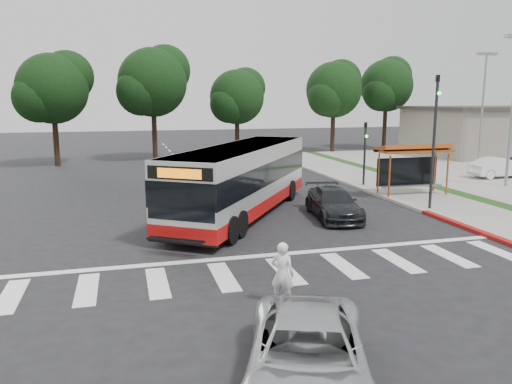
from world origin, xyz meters
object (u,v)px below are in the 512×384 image
object	(u,v)px
transit_bus	(242,181)
pedestrian	(282,274)
silver_suv_south	(308,357)
dark_sedan	(333,203)

from	to	relation	value
transit_bus	pedestrian	distance (m)	10.67
pedestrian	silver_suv_south	xyz separation A→B (m)	(-0.77, -3.89, -0.18)
transit_bus	pedestrian	xyz separation A→B (m)	(-1.44, -10.55, -0.76)
dark_sedan	pedestrian	bearing A→B (deg)	-113.11
pedestrian	transit_bus	bearing A→B (deg)	-61.70
pedestrian	dark_sedan	world-z (taller)	pedestrian
dark_sedan	silver_suv_south	distance (m)	14.11
dark_sedan	transit_bus	bearing A→B (deg)	164.18
transit_bus	dark_sedan	world-z (taller)	transit_bus
transit_bus	silver_suv_south	xyz separation A→B (m)	(-2.21, -14.44, -0.94)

